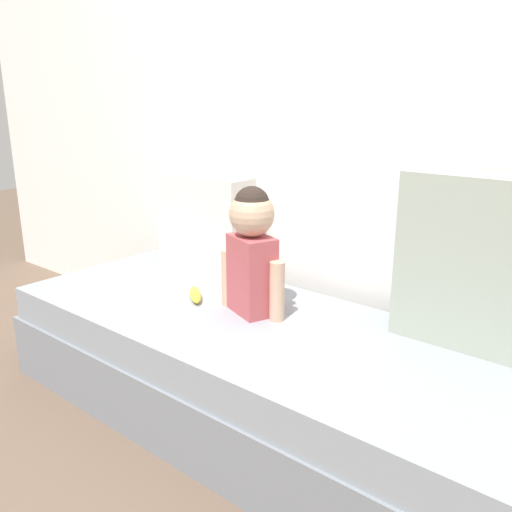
# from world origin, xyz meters

# --- Properties ---
(ground_plane) EXTENTS (12.00, 12.00, 0.00)m
(ground_plane) POSITION_xyz_m (0.00, 0.00, 0.00)
(ground_plane) COLOR brown
(back_wall) EXTENTS (5.46, 0.10, 2.25)m
(back_wall) POSITION_xyz_m (0.00, 0.53, 1.13)
(back_wall) COLOR white
(back_wall) RESTS_ON ground
(couch) EXTENTS (2.26, 0.80, 0.41)m
(couch) POSITION_xyz_m (0.00, 0.00, 0.20)
(couch) COLOR gray
(couch) RESTS_ON ground
(throw_pillow_left) EXTENTS (0.47, 0.16, 0.45)m
(throw_pillow_left) POSITION_xyz_m (-0.62, 0.30, 0.64)
(throw_pillow_left) COLOR silver
(throw_pillow_left) RESTS_ON couch
(throw_pillow_right) EXTENTS (0.55, 0.16, 0.56)m
(throw_pillow_right) POSITION_xyz_m (0.62, 0.30, 0.69)
(throw_pillow_right) COLOR #99A393
(throw_pillow_right) RESTS_ON couch
(toddler) EXTENTS (0.29, 0.18, 0.49)m
(toddler) POSITION_xyz_m (-0.14, 0.06, 0.67)
(toddler) COLOR #B24C51
(toddler) RESTS_ON couch
(banana) EXTENTS (0.16, 0.14, 0.04)m
(banana) POSITION_xyz_m (-0.40, 0.01, 0.43)
(banana) COLOR yellow
(banana) RESTS_ON couch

